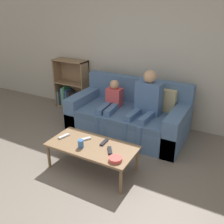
{
  "coord_description": "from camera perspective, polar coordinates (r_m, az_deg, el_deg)",
  "views": [
    {
      "loc": [
        1.59,
        -1.57,
        2.08
      ],
      "look_at": [
        0.01,
        1.34,
        0.62
      ],
      "focal_mm": 40.0,
      "sensor_mm": 36.0,
      "label": 1
    }
  ],
  "objects": [
    {
      "name": "ground_plane",
      "position": [
        3.05,
        -12.99,
        -19.89
      ],
      "size": [
        22.0,
        22.0,
        0.0
      ],
      "primitive_type": "plane",
      "color": "#70665B"
    },
    {
      "name": "couch",
      "position": [
        4.26,
        3.88,
        -1.08
      ],
      "size": [
        1.93,
        0.99,
        0.88
      ],
      "color": "#4C6B93",
      "rests_on": "ground_plane"
    },
    {
      "name": "person_adult",
      "position": [
        3.92,
        7.79,
        2.36
      ],
      "size": [
        0.42,
        0.69,
        1.14
      ],
      "rotation": [
        0.0,
        0.0,
        -0.07
      ],
      "color": "#476693",
      "rests_on": "ground_plane"
    },
    {
      "name": "coffee_table",
      "position": [
        3.3,
        -4.56,
        -8.05
      ],
      "size": [
        1.17,
        0.57,
        0.37
      ],
      "color": "brown",
      "rests_on": "ground_plane"
    },
    {
      "name": "snack_bowl",
      "position": [
        2.97,
        0.8,
        -10.73
      ],
      "size": [
        0.16,
        0.16,
        0.05
      ],
      "color": "#DB4C47",
      "rests_on": "coffee_table"
    },
    {
      "name": "cup_near",
      "position": [
        3.23,
        -7.15,
        -7.21
      ],
      "size": [
        0.08,
        0.08,
        0.11
      ],
      "color": "#3D70B2",
      "rests_on": "coffee_table"
    },
    {
      "name": "bookshelf",
      "position": [
        5.39,
        -9.27,
        5.11
      ],
      "size": [
        0.73,
        0.28,
        1.02
      ],
      "color": "#8E7051",
      "rests_on": "ground_plane"
    },
    {
      "name": "person_child",
      "position": [
        4.15,
        -0.37,
        1.64
      ],
      "size": [
        0.29,
        0.68,
        0.9
      ],
      "rotation": [
        0.0,
        0.0,
        0.08
      ],
      "color": "#476693",
      "rests_on": "ground_plane"
    },
    {
      "name": "wall_back",
      "position": [
        4.54,
        7.74,
        13.7
      ],
      "size": [
        12.0,
        0.06,
        2.6
      ],
      "color": "#B7B2A8",
      "rests_on": "ground_plane"
    },
    {
      "name": "tv_remote_2",
      "position": [
        3.41,
        -6.27,
        -6.19
      ],
      "size": [
        0.13,
        0.17,
        0.02
      ],
      "rotation": [
        0.0,
        0.0,
        -0.59
      ],
      "color": "#B7B7BC",
      "rests_on": "coffee_table"
    },
    {
      "name": "tv_remote_3",
      "position": [
        3.52,
        -10.92,
        -5.46
      ],
      "size": [
        0.09,
        0.18,
        0.02
      ],
      "rotation": [
        0.0,
        0.0,
        -0.27
      ],
      "color": "#B7B7BC",
      "rests_on": "coffee_table"
    },
    {
      "name": "tv_remote_0",
      "position": [
        3.32,
        -1.8,
        -6.93
      ],
      "size": [
        0.06,
        0.17,
        0.02
      ],
      "rotation": [
        0.0,
        0.0,
        0.04
      ],
      "color": "black",
      "rests_on": "coffee_table"
    },
    {
      "name": "tv_remote_1",
      "position": [
        3.15,
        -0.5,
        -8.78
      ],
      "size": [
        0.14,
        0.17,
        0.02
      ],
      "rotation": [
        0.0,
        0.0,
        0.6
      ],
      "color": "black",
      "rests_on": "coffee_table"
    }
  ]
}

